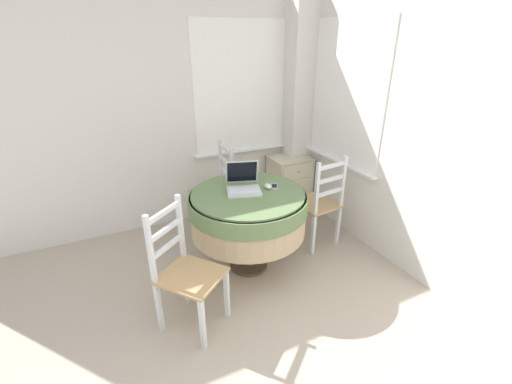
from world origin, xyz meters
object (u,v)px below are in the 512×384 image
object	(u,v)px
dining_chair_near_back_window	(215,191)
dining_chair_near_right_window	(318,204)
computer_mouse	(268,186)
round_dining_table	(248,210)
cell_phone	(274,186)
dining_chair_camera_near	(186,272)
corner_cabinet	(289,182)
laptop	(243,184)

from	to	relation	value
dining_chair_near_back_window	dining_chair_near_right_window	world-z (taller)	same
computer_mouse	dining_chair_near_back_window	bearing A→B (deg)	105.83
dining_chair_near_back_window	dining_chair_near_right_window	distance (m)	1.13
computer_mouse	round_dining_table	bearing A→B (deg)	-177.10
dining_chair_near_back_window	cell_phone	bearing A→B (deg)	-69.51
dining_chair_camera_near	corner_cabinet	world-z (taller)	dining_chair_camera_near
computer_mouse	cell_phone	distance (m)	0.07
dining_chair_camera_near	corner_cabinet	size ratio (longest dim) A/B	1.48
dining_chair_near_right_window	dining_chair_camera_near	size ratio (longest dim) A/B	1.00
dining_chair_near_back_window	dining_chair_camera_near	xyz separation A→B (m)	(-0.67, -1.25, 0.00)
computer_mouse	corner_cabinet	xyz separation A→B (m)	(0.81, 0.95, -0.46)
round_dining_table	cell_phone	distance (m)	0.32
dining_chair_near_right_window	dining_chair_camera_near	bearing A→B (deg)	-161.68
laptop	dining_chair_camera_near	distance (m)	0.94
round_dining_table	computer_mouse	size ratio (longest dim) A/B	12.26
cell_phone	dining_chair_near_right_window	world-z (taller)	dining_chair_near_right_window
cell_phone	dining_chair_near_back_window	bearing A→B (deg)	110.49
corner_cabinet	round_dining_table	bearing A→B (deg)	-136.59
dining_chair_near_back_window	corner_cabinet	distance (m)	1.06
round_dining_table	dining_chair_camera_near	distance (m)	0.84
laptop	cell_phone	xyz separation A→B (m)	(0.28, -0.07, -0.05)
dining_chair_near_back_window	corner_cabinet	size ratio (longest dim) A/B	1.48
computer_mouse	dining_chair_camera_near	xyz separation A→B (m)	(-0.90, -0.45, -0.34)
computer_mouse	dining_chair_near_back_window	world-z (taller)	dining_chair_near_back_window
computer_mouse	dining_chair_near_right_window	bearing A→B (deg)	5.17
laptop	computer_mouse	bearing A→B (deg)	-19.30
computer_mouse	corner_cabinet	distance (m)	1.33
cell_phone	corner_cabinet	bearing A→B (deg)	51.77
cell_phone	corner_cabinet	xyz separation A→B (m)	(0.74, 0.94, -0.45)
dining_chair_near_back_window	round_dining_table	bearing A→B (deg)	-88.10
laptop	corner_cabinet	distance (m)	1.43
dining_chair_camera_near	corner_cabinet	distance (m)	2.21
round_dining_table	computer_mouse	world-z (taller)	computer_mouse
corner_cabinet	computer_mouse	bearing A→B (deg)	-130.54
dining_chair_camera_near	dining_chair_near_back_window	bearing A→B (deg)	61.77
dining_chair_camera_near	corner_cabinet	bearing A→B (deg)	39.15
dining_chair_camera_near	laptop	bearing A→B (deg)	36.90
corner_cabinet	dining_chair_near_right_window	bearing A→B (deg)	-102.24
laptop	dining_chair_near_back_window	distance (m)	0.82
laptop	corner_cabinet	world-z (taller)	laptop
cell_phone	corner_cabinet	size ratio (longest dim) A/B	0.20
dining_chair_near_back_window	computer_mouse	bearing A→B (deg)	-74.17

